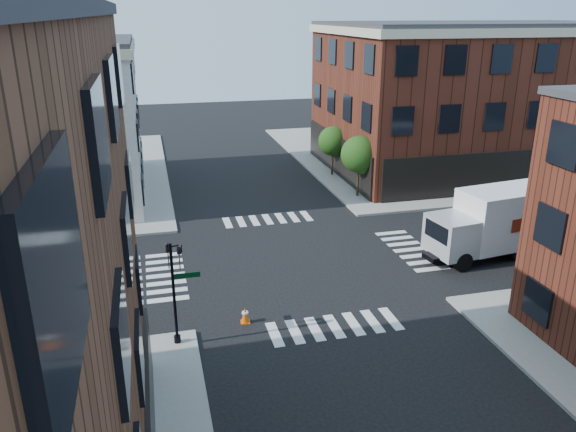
# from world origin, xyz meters

# --- Properties ---
(ground) EXTENTS (120.00, 120.00, 0.00)m
(ground) POSITION_xyz_m (0.00, 0.00, 0.00)
(ground) COLOR black
(ground) RESTS_ON ground
(sidewalk_ne) EXTENTS (30.00, 30.00, 0.15)m
(sidewalk_ne) POSITION_xyz_m (21.00, 21.00, 0.07)
(sidewalk_ne) COLOR gray
(sidewalk_ne) RESTS_ON ground
(building_ne) EXTENTS (25.00, 16.00, 12.00)m
(building_ne) POSITION_xyz_m (20.50, 16.00, 6.00)
(building_ne) COLOR #421B10
(building_ne) RESTS_ON ground
(tree_near) EXTENTS (2.69, 2.69, 4.49)m
(tree_near) POSITION_xyz_m (7.56, 9.98, 3.16)
(tree_near) COLOR black
(tree_near) RESTS_ON ground
(tree_far) EXTENTS (2.43, 2.43, 4.07)m
(tree_far) POSITION_xyz_m (7.56, 15.98, 2.87)
(tree_far) COLOR black
(tree_far) RESTS_ON ground
(signal_pole) EXTENTS (1.29, 1.24, 4.60)m
(signal_pole) POSITION_xyz_m (-6.72, -6.68, 2.86)
(signal_pole) COLOR black
(signal_pole) RESTS_ON ground
(box_truck) EXTENTS (8.69, 3.67, 3.84)m
(box_truck) POSITION_xyz_m (11.53, -1.73, 2.00)
(box_truck) COLOR silver
(box_truck) RESTS_ON ground
(traffic_cone) EXTENTS (0.45, 0.45, 0.76)m
(traffic_cone) POSITION_xyz_m (-3.75, -5.70, 0.37)
(traffic_cone) COLOR #E3570A
(traffic_cone) RESTS_ON ground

